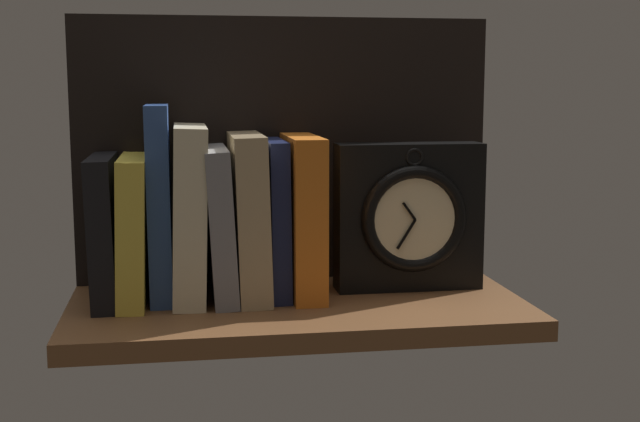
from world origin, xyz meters
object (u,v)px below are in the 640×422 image
(book_yellow_seinlanguage, at_px, (133,229))
(book_orange_pandolfini, at_px, (303,215))
(book_black_skeptic, at_px, (105,229))
(book_gray_chess, at_px, (220,223))
(book_navy_bierce, at_px, (276,218))
(book_tan_shortstories, at_px, (249,216))
(framed_clock, at_px, (409,217))
(book_cream_twain, at_px, (189,213))
(book_blue_modern, at_px, (160,203))

(book_yellow_seinlanguage, xyz_separation_m, book_orange_pandolfini, (0.22, -0.00, 0.01))
(book_black_skeptic, distance_m, book_gray_chess, 0.14)
(book_gray_chess, xyz_separation_m, book_navy_bierce, (0.07, 0.00, 0.00))
(book_tan_shortstories, bearing_deg, book_black_skeptic, 180.00)
(book_yellow_seinlanguage, distance_m, book_tan_shortstories, 0.15)
(book_gray_chess, relative_size, book_navy_bierce, 0.95)
(framed_clock, bearing_deg, book_tan_shortstories, 179.56)
(book_black_skeptic, xyz_separation_m, book_cream_twain, (0.11, 0.00, 0.02))
(book_gray_chess, relative_size, book_orange_pandolfini, 0.93)
(book_blue_modern, relative_size, book_cream_twain, 1.12)
(book_blue_modern, bearing_deg, book_orange_pandolfini, 0.00)
(book_navy_bierce, height_order, book_orange_pandolfini, book_orange_pandolfini)
(book_yellow_seinlanguage, height_order, book_tan_shortstories, book_tan_shortstories)
(book_black_skeptic, height_order, book_tan_shortstories, book_tan_shortstories)
(book_blue_modern, xyz_separation_m, framed_clock, (0.33, -0.00, -0.03))
(book_gray_chess, relative_size, framed_clock, 0.99)
(book_gray_chess, height_order, book_navy_bierce, book_navy_bierce)
(book_cream_twain, bearing_deg, book_tan_shortstories, -0.00)
(book_tan_shortstories, relative_size, book_navy_bierce, 1.04)
(book_yellow_seinlanguage, height_order, book_gray_chess, book_gray_chess)
(book_cream_twain, relative_size, book_gray_chess, 1.15)
(book_gray_chess, bearing_deg, book_orange_pandolfini, 0.00)
(book_tan_shortstories, height_order, framed_clock, book_tan_shortstories)
(book_blue_modern, relative_size, book_tan_shortstories, 1.18)
(book_yellow_seinlanguage, distance_m, book_cream_twain, 0.07)
(book_blue_modern, height_order, book_cream_twain, book_blue_modern)
(book_black_skeptic, height_order, book_navy_bierce, book_navy_bierce)
(book_blue_modern, xyz_separation_m, book_navy_bierce, (0.15, 0.00, -0.02))
(book_yellow_seinlanguage, relative_size, book_tan_shortstories, 0.87)
(book_blue_modern, height_order, book_navy_bierce, book_blue_modern)
(book_cream_twain, xyz_separation_m, book_tan_shortstories, (0.08, -0.00, -0.01))
(book_cream_twain, distance_m, book_tan_shortstories, 0.08)
(book_tan_shortstories, bearing_deg, book_cream_twain, 180.00)
(book_gray_chess, xyz_separation_m, framed_clock, (0.25, -0.00, 0.00))
(book_navy_bierce, bearing_deg, book_black_skeptic, 180.00)
(book_blue_modern, xyz_separation_m, book_gray_chess, (0.08, 0.00, -0.03))
(book_blue_modern, distance_m, book_navy_bierce, 0.15)
(book_cream_twain, bearing_deg, framed_clock, -0.33)
(book_yellow_seinlanguage, distance_m, book_orange_pandolfini, 0.22)
(book_blue_modern, height_order, book_tan_shortstories, book_blue_modern)
(book_black_skeptic, bearing_deg, book_orange_pandolfini, -0.00)
(book_blue_modern, distance_m, book_gray_chess, 0.08)
(book_tan_shortstories, relative_size, book_orange_pandolfini, 1.01)
(framed_clock, bearing_deg, book_orange_pandolfini, 179.34)
(book_gray_chess, distance_m, book_orange_pandolfini, 0.11)
(book_yellow_seinlanguage, xyz_separation_m, book_navy_bierce, (0.18, -0.00, 0.01))
(book_black_skeptic, bearing_deg, book_gray_chess, -0.00)
(book_tan_shortstories, bearing_deg, framed_clock, -0.44)
(book_gray_chess, height_order, book_orange_pandolfini, book_orange_pandolfini)
(framed_clock, bearing_deg, book_black_skeptic, 179.76)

